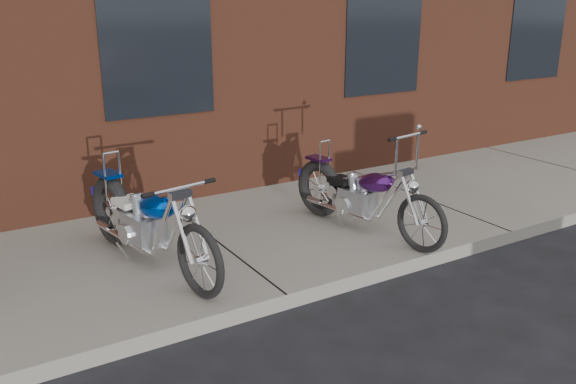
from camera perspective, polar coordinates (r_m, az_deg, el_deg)
ground at (r=5.61m, az=-0.10°, el=-10.97°), size 120.00×120.00×0.00m
sidewalk at (r=6.78m, az=-6.70°, el=-5.14°), size 22.00×3.00×0.15m
chopper_purple at (r=6.92m, az=7.02°, el=-0.55°), size 0.63×2.16×1.22m
chopper_blue at (r=6.11m, az=-12.95°, el=-3.04°), size 0.69×2.36×1.03m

